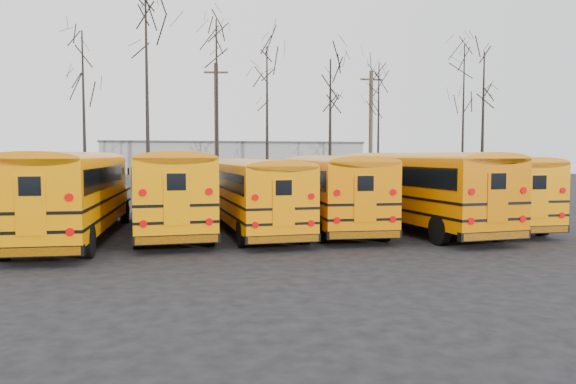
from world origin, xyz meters
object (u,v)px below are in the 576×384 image
object	(u,v)px
bus_e	(416,184)
bus_f	(469,184)
bus_b	(168,185)
bus_d	(331,185)
bus_a	(72,188)
utility_pole_right	(371,134)
utility_pole_left	(217,130)
bus_c	(254,189)

from	to	relation	value
bus_e	bus_f	world-z (taller)	bus_e
bus_e	bus_b	bearing A→B (deg)	166.65
bus_d	bus_f	size ratio (longest dim) A/B	1.02
bus_a	utility_pole_right	size ratio (longest dim) A/B	1.33
bus_d	utility_pole_left	size ratio (longest dim) A/B	1.22
bus_e	bus_a	bearing A→B (deg)	174.86
bus_c	bus_f	size ratio (longest dim) A/B	0.96
bus_b	bus_e	size ratio (longest dim) A/B	1.00
bus_d	utility_pole_right	bearing A→B (deg)	67.19
bus_b	utility_pole_right	bearing A→B (deg)	43.47
bus_d	bus_e	distance (m)	3.35
bus_a	bus_c	size ratio (longest dim) A/B	1.11
bus_a	utility_pole_right	xyz separation A→B (m)	(17.31, 14.74, 2.58)
bus_c	bus_e	bearing A→B (deg)	-8.09
bus_d	bus_f	bearing A→B (deg)	2.52
bus_f	utility_pole_left	size ratio (longest dim) A/B	1.19
bus_d	bus_f	xyz separation A→B (m)	(6.07, -0.32, -0.03)
bus_a	utility_pole_right	distance (m)	22.88
bus_c	bus_f	world-z (taller)	bus_f
bus_f	utility_pole_left	distance (m)	18.59
bus_c	utility_pole_left	bearing A→B (deg)	87.27
bus_a	bus_b	world-z (taller)	bus_b
bus_f	utility_pole_right	size ratio (longest dim) A/B	1.25
bus_a	bus_b	bearing A→B (deg)	25.85
bus_d	bus_e	size ratio (longest dim) A/B	0.97
bus_f	utility_pole_left	world-z (taller)	utility_pole_left
bus_b	utility_pole_left	bearing A→B (deg)	75.57
utility_pole_left	bus_d	bearing A→B (deg)	-68.34
bus_c	bus_e	world-z (taller)	bus_e
bus_a	bus_f	bearing A→B (deg)	6.29
bus_e	utility_pole_left	xyz separation A→B (m)	(-5.73, 17.01, 2.78)
bus_d	bus_f	distance (m)	6.08
bus_f	bus_b	bearing A→B (deg)	179.44
bus_d	bus_a	bearing A→B (deg)	-170.46
bus_b	utility_pole_right	world-z (taller)	utility_pole_right
bus_d	bus_b	bearing A→B (deg)	-179.71
bus_f	utility_pole_left	xyz separation A→B (m)	(-8.65, 16.20, 2.88)
bus_a	utility_pole_left	world-z (taller)	utility_pole_left
bus_f	bus_a	bearing A→B (deg)	-175.09
bus_c	utility_pole_right	world-z (taller)	utility_pole_right
bus_b	utility_pole_left	xyz separation A→B (m)	(3.80, 15.28, 2.77)
utility_pole_right	bus_a	bearing A→B (deg)	-137.72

